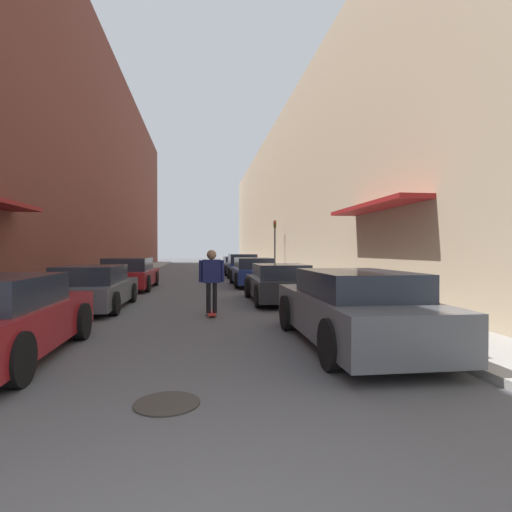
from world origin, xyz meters
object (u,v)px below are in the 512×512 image
(parked_car_left_2, at_px, (129,274))
(parked_car_right_4, at_px, (234,265))
(parked_car_right_1, at_px, (279,283))
(parked_car_left_1, at_px, (93,288))
(manhole_cover, at_px, (167,403))
(parked_car_right_2, at_px, (253,272))
(traffic_light, at_px, (275,241))
(parked_car_right_3, at_px, (242,266))
(skateboarder, at_px, (212,275))
(parked_car_right_0, at_px, (353,308))

(parked_car_left_2, height_order, parked_car_right_4, parked_car_left_2)
(parked_car_right_1, bearing_deg, parked_car_left_2, 137.79)
(parked_car_right_1, bearing_deg, parked_car_left_1, -171.43)
(manhole_cover, bearing_deg, parked_car_right_1, 70.77)
(parked_car_right_2, bearing_deg, traffic_light, 71.27)
(parked_car_right_3, distance_m, skateboarder, 14.30)
(parked_car_right_2, relative_size, parked_car_right_4, 1.00)
(parked_car_left_1, xyz_separation_m, manhole_cover, (2.63, -7.34, -0.58))
(parked_car_right_3, bearing_deg, skateboarder, -98.95)
(parked_car_right_1, xyz_separation_m, parked_car_right_2, (-0.09, 5.87, 0.04))
(parked_car_right_4, xyz_separation_m, skateboarder, (-2.22, -19.61, 0.43))
(traffic_light, bearing_deg, parked_car_right_1, -100.01)
(parked_car_right_2, bearing_deg, parked_car_right_1, -89.17)
(parked_car_right_0, bearing_deg, parked_car_right_3, 90.34)
(manhole_cover, bearing_deg, parked_car_right_4, 83.58)
(parked_car_left_1, bearing_deg, parked_car_right_3, 66.30)
(parked_car_right_0, distance_m, skateboarder, 4.19)
(manhole_cover, height_order, traffic_light, traffic_light)
(parked_car_left_2, relative_size, skateboarder, 2.91)
(parked_car_right_3, bearing_deg, manhole_cover, -98.19)
(parked_car_left_2, xyz_separation_m, parked_car_right_2, (5.40, 0.89, -0.01))
(parked_car_right_4, bearing_deg, traffic_light, -62.99)
(traffic_light, bearing_deg, parked_car_right_0, -96.53)
(parked_car_left_2, xyz_separation_m, manhole_cover, (2.64, -13.15, -0.63))
(parked_car_left_1, distance_m, traffic_light, 15.71)
(parked_car_right_2, bearing_deg, manhole_cover, -101.14)
(parked_car_left_2, distance_m, manhole_cover, 13.42)
(manhole_cover, bearing_deg, traffic_light, 76.30)
(parked_car_right_2, relative_size, manhole_cover, 6.40)
(parked_car_left_2, bearing_deg, skateboarder, -66.23)
(parked_car_right_4, bearing_deg, parked_car_left_2, -114.26)
(manhole_cover, bearing_deg, parked_car_left_1, 109.70)
(parked_car_left_1, distance_m, parked_car_right_3, 13.65)
(parked_car_right_4, distance_m, traffic_light, 5.22)
(parked_car_left_2, relative_size, parked_car_right_4, 1.07)
(parked_car_left_2, height_order, skateboarder, skateboarder)
(parked_car_right_2, bearing_deg, parked_car_right_3, 89.09)
(parked_car_left_2, xyz_separation_m, parked_car_right_3, (5.49, 6.69, 0.03))
(traffic_light, bearing_deg, skateboarder, -106.38)
(parked_car_right_3, bearing_deg, parked_car_right_0, -89.66)
(parked_car_right_0, height_order, parked_car_right_4, parked_car_right_0)
(parked_car_right_1, height_order, traffic_light, traffic_light)
(parked_car_right_2, distance_m, traffic_light, 7.45)
(parked_car_left_1, bearing_deg, manhole_cover, -70.30)
(parked_car_right_1, xyz_separation_m, traffic_light, (2.25, 12.75, 1.65))
(parked_car_right_0, xyz_separation_m, manhole_cover, (-2.96, -2.26, -0.63))
(parked_car_left_1, height_order, skateboarder, skateboarder)
(parked_car_right_4, relative_size, manhole_cover, 6.43)
(parked_car_right_2, distance_m, parked_car_right_4, 11.30)
(parked_car_right_2, bearing_deg, parked_car_left_1, -128.87)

